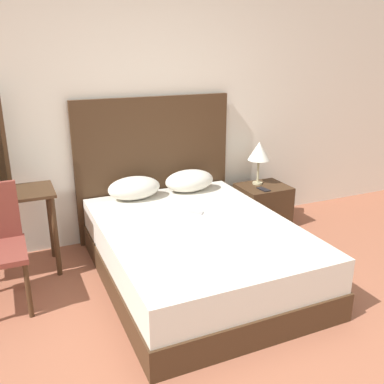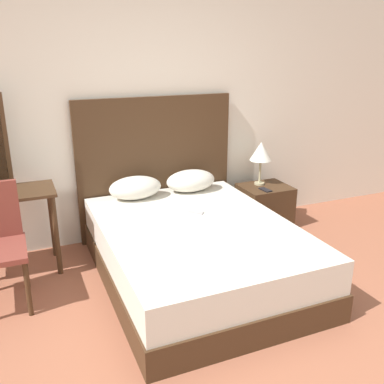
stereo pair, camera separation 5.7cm
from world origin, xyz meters
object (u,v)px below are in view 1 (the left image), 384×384
nightstand (263,206)px  phone_on_bed (194,212)px  bed (197,252)px  phone_on_nightstand (264,189)px  table_lamp (259,152)px

nightstand → phone_on_bed: bearing=-154.5°
bed → phone_on_nightstand: bearing=31.0°
nightstand → phone_on_nightstand: bearing=-123.5°
nightstand → phone_on_nightstand: phone_on_nightstand is taller
bed → nightstand: size_ratio=3.94×
phone_on_bed → phone_on_nightstand: 1.03m
nightstand → table_lamp: (-0.02, 0.09, 0.58)m
nightstand → table_lamp: 0.59m
table_lamp → phone_on_nightstand: 0.40m
phone_on_bed → table_lamp: bearing=29.9°
bed → phone_on_bed: bearing=70.6°
table_lamp → phone_on_nightstand: bearing=-103.7°
nightstand → phone_on_nightstand: size_ratio=3.26×
bed → phone_on_bed: phone_on_bed is taller
phone_on_bed → phone_on_nightstand: size_ratio=1.03×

